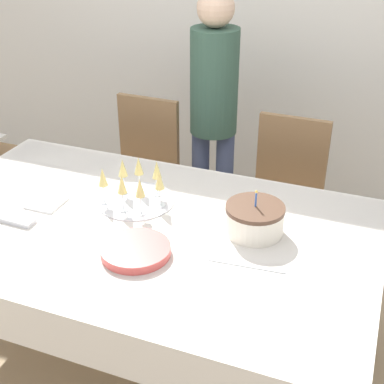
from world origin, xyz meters
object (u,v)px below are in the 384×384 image
at_px(birthday_cake, 255,219).
at_px(plate_stack_main, 136,250).
at_px(dining_chair_far_right, 284,195).
at_px(champagne_tray, 135,186).
at_px(dining_chair_far_left, 142,170).
at_px(person_standing, 214,102).

xyz_separation_m(birthday_cake, plate_stack_main, (-0.39, -0.32, -0.05)).
bearing_deg(plate_stack_main, dining_chair_far_right, 71.95).
bearing_deg(champagne_tray, plate_stack_main, -63.62).
bearing_deg(plate_stack_main, birthday_cake, 39.45).
distance_m(dining_chair_far_left, birthday_cake, 1.26).
bearing_deg(champagne_tray, dining_chair_far_left, 114.74).
xyz_separation_m(champagne_tray, person_standing, (0.05, 0.95, 0.10)).
relative_size(dining_chair_far_left, birthday_cake, 3.90).
bearing_deg(dining_chair_far_left, birthday_cake, -40.91).
xyz_separation_m(dining_chair_far_left, dining_chair_far_right, (0.90, 0.00, 0.00)).
height_order(dining_chair_far_left, champagne_tray, dining_chair_far_left).
distance_m(champagne_tray, plate_stack_main, 0.42).
height_order(birthday_cake, champagne_tray, birthday_cake).
distance_m(dining_chair_far_left, plate_stack_main, 1.27).
bearing_deg(dining_chair_far_right, dining_chair_far_left, -180.00).
relative_size(champagne_tray, person_standing, 0.23).
bearing_deg(dining_chair_far_left, dining_chair_far_right, 0.00).
relative_size(dining_chair_far_left, dining_chair_far_right, 1.00).
relative_size(birthday_cake, person_standing, 0.15).
height_order(champagne_tray, person_standing, person_standing).
bearing_deg(birthday_cake, dining_chair_far_right, 91.90).
xyz_separation_m(dining_chair_far_left, champagne_tray, (0.35, -0.75, 0.33)).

